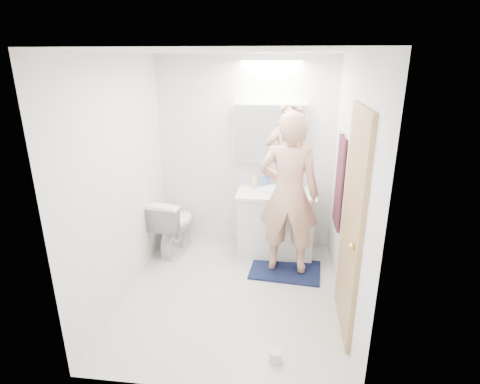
# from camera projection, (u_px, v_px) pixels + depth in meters

# --- Properties ---
(floor) EXTENTS (2.50, 2.50, 0.00)m
(floor) POSITION_uv_depth(u_px,v_px,m) (232.00, 293.00, 3.99)
(floor) COLOR silver
(floor) RESTS_ON ground
(ceiling) EXTENTS (2.50, 2.50, 0.00)m
(ceiling) POSITION_uv_depth(u_px,v_px,m) (231.00, 51.00, 3.20)
(ceiling) COLOR white
(ceiling) RESTS_ON floor
(wall_back) EXTENTS (2.50, 0.00, 2.50)m
(wall_back) POSITION_uv_depth(u_px,v_px,m) (245.00, 155.00, 4.77)
(wall_back) COLOR white
(wall_back) RESTS_ON floor
(wall_front) EXTENTS (2.50, 0.00, 2.50)m
(wall_front) POSITION_uv_depth(u_px,v_px,m) (205.00, 247.00, 2.43)
(wall_front) COLOR white
(wall_front) RESTS_ON floor
(wall_left) EXTENTS (0.00, 2.50, 2.50)m
(wall_left) POSITION_uv_depth(u_px,v_px,m) (121.00, 181.00, 3.72)
(wall_left) COLOR white
(wall_left) RESTS_ON floor
(wall_right) EXTENTS (0.00, 2.50, 2.50)m
(wall_right) POSITION_uv_depth(u_px,v_px,m) (350.00, 190.00, 3.47)
(wall_right) COLOR white
(wall_right) RESTS_ON floor
(vanity_cabinet) EXTENTS (0.90, 0.55, 0.78)m
(vanity_cabinet) POSITION_uv_depth(u_px,v_px,m) (275.00, 224.00, 4.72)
(vanity_cabinet) COLOR silver
(vanity_cabinet) RESTS_ON floor
(countertop) EXTENTS (0.95, 0.58, 0.04)m
(countertop) POSITION_uv_depth(u_px,v_px,m) (276.00, 193.00, 4.59)
(countertop) COLOR silver
(countertop) RESTS_ON vanity_cabinet
(sink_basin) EXTENTS (0.36, 0.36, 0.03)m
(sink_basin) POSITION_uv_depth(u_px,v_px,m) (277.00, 190.00, 4.60)
(sink_basin) COLOR white
(sink_basin) RESTS_ON countertop
(faucet) EXTENTS (0.02, 0.02, 0.16)m
(faucet) POSITION_uv_depth(u_px,v_px,m) (277.00, 180.00, 4.76)
(faucet) COLOR silver
(faucet) RESTS_ON countertop
(medicine_cabinet) EXTENTS (0.88, 0.14, 0.70)m
(medicine_cabinet) POSITION_uv_depth(u_px,v_px,m) (270.00, 132.00, 4.56)
(medicine_cabinet) COLOR white
(medicine_cabinet) RESTS_ON wall_back
(mirror_panel) EXTENTS (0.84, 0.01, 0.66)m
(mirror_panel) POSITION_uv_depth(u_px,v_px,m) (269.00, 134.00, 4.49)
(mirror_panel) COLOR silver
(mirror_panel) RESTS_ON medicine_cabinet
(toilet) EXTENTS (0.52, 0.78, 0.74)m
(toilet) POSITION_uv_depth(u_px,v_px,m) (174.00, 225.00, 4.77)
(toilet) COLOR white
(toilet) RESTS_ON floor
(bath_rug) EXTENTS (0.85, 0.62, 0.02)m
(bath_rug) POSITION_uv_depth(u_px,v_px,m) (285.00, 270.00, 4.42)
(bath_rug) COLOR #142041
(bath_rug) RESTS_ON floor
(person) EXTENTS (0.70, 0.49, 1.80)m
(person) POSITION_uv_depth(u_px,v_px,m) (289.00, 194.00, 4.10)
(person) COLOR tan
(person) RESTS_ON bath_rug
(door) EXTENTS (0.04, 0.80, 2.00)m
(door) POSITION_uv_depth(u_px,v_px,m) (352.00, 226.00, 3.21)
(door) COLOR tan
(door) RESTS_ON wall_right
(door_knob) EXTENTS (0.06, 0.06, 0.06)m
(door_knob) POSITION_uv_depth(u_px,v_px,m) (352.00, 247.00, 2.95)
(door_knob) COLOR gold
(door_knob) RESTS_ON door
(towel) EXTENTS (0.02, 0.42, 1.00)m
(towel) POSITION_uv_depth(u_px,v_px,m) (339.00, 182.00, 4.02)
(towel) COLOR #111A35
(towel) RESTS_ON wall_right
(towel_hook) EXTENTS (0.07, 0.02, 0.02)m
(towel_hook) POSITION_uv_depth(u_px,v_px,m) (342.00, 134.00, 3.85)
(towel_hook) COLOR silver
(towel_hook) RESTS_ON wall_right
(soap_bottle_a) EXTENTS (0.09, 0.09, 0.21)m
(soap_bottle_a) POSITION_uv_depth(u_px,v_px,m) (254.00, 179.00, 4.72)
(soap_bottle_a) COLOR beige
(soap_bottle_a) RESTS_ON countertop
(soap_bottle_b) EXTENTS (0.11, 0.11, 0.18)m
(soap_bottle_b) POSITION_uv_depth(u_px,v_px,m) (266.00, 180.00, 4.74)
(soap_bottle_b) COLOR #557BB7
(soap_bottle_b) RESTS_ON countertop
(toothbrush_cup) EXTENTS (0.13, 0.13, 0.09)m
(toothbrush_cup) POSITION_uv_depth(u_px,v_px,m) (297.00, 185.00, 4.69)
(toothbrush_cup) COLOR #414EC4
(toothbrush_cup) RESTS_ON countertop
(toilet_paper_roll) EXTENTS (0.11, 0.11, 0.10)m
(toilet_paper_roll) POSITION_uv_depth(u_px,v_px,m) (275.00, 356.00, 3.09)
(toilet_paper_roll) COLOR white
(toilet_paper_roll) RESTS_ON floor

